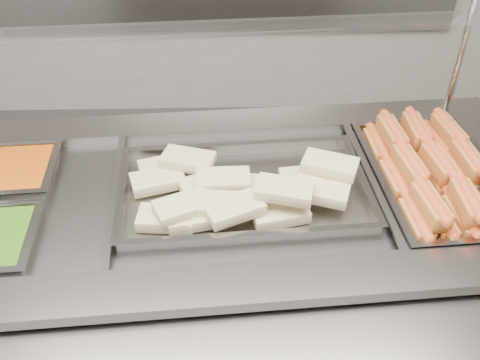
{
  "coord_description": "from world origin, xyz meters",
  "views": [
    {
      "loc": [
        0.06,
        -0.84,
        1.99
      ],
      "look_at": [
        0.09,
        0.41,
        0.99
      ],
      "focal_mm": 40.0,
      "sensor_mm": 36.0,
      "label": 1
    }
  ],
  "objects_px": {
    "steam_counter": "(225,292)",
    "sneeze_guard": "(214,32)",
    "pan_hotdogs": "(434,185)",
    "pan_wraps": "(243,193)"
  },
  "relations": [
    {
      "from": "pan_hotdogs",
      "to": "pan_wraps",
      "type": "bearing_deg",
      "value": -176.02
    },
    {
      "from": "sneeze_guard",
      "to": "pan_hotdogs",
      "type": "distance_m",
      "value": 0.83
    },
    {
      "from": "pan_wraps",
      "to": "steam_counter",
      "type": "bearing_deg",
      "value": -176.02
    },
    {
      "from": "steam_counter",
      "to": "pan_hotdogs",
      "type": "xyz_separation_m",
      "value": [
        0.67,
        0.05,
        0.44
      ]
    },
    {
      "from": "steam_counter",
      "to": "sneeze_guard",
      "type": "xyz_separation_m",
      "value": [
        -0.02,
        0.23,
        0.88
      ]
    },
    {
      "from": "pan_hotdogs",
      "to": "pan_wraps",
      "type": "distance_m",
      "value": 0.61
    },
    {
      "from": "steam_counter",
      "to": "pan_hotdogs",
      "type": "height_order",
      "value": "pan_hotdogs"
    },
    {
      "from": "sneeze_guard",
      "to": "pan_wraps",
      "type": "distance_m",
      "value": 0.49
    },
    {
      "from": "sneeze_guard",
      "to": "pan_wraps",
      "type": "bearing_deg",
      "value": -70.67
    },
    {
      "from": "pan_hotdogs",
      "to": "pan_wraps",
      "type": "xyz_separation_m",
      "value": [
        -0.61,
        -0.04,
        0.02
      ]
    }
  ]
}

